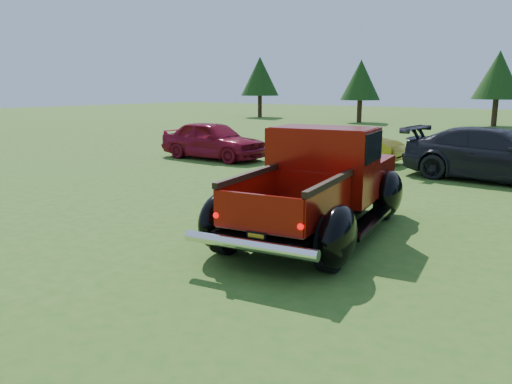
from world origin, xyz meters
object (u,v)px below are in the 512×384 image
at_px(pickup_truck, 323,181).
at_px(show_car_yellow, 350,144).
at_px(show_car_grey, 497,155).
at_px(tree_far_west, 260,76).
at_px(tree_mid_left, 498,75).
at_px(tree_west, 361,80).
at_px(show_car_red, 213,140).

bearing_deg(pickup_truck, show_car_yellow, 103.36).
bearing_deg(show_car_grey, tree_far_west, 50.57).
height_order(tree_mid_left, pickup_truck, tree_mid_left).
bearing_deg(show_car_grey, show_car_yellow, 80.58).
distance_m(tree_west, show_car_grey, 24.23).
height_order(tree_far_west, tree_mid_left, tree_far_west).
xyz_separation_m(pickup_truck, show_car_red, (-7.78, 5.79, -0.20)).
xyz_separation_m(tree_west, show_car_grey, (13.50, -19.98, -2.37)).
xyz_separation_m(tree_far_west, tree_west, (10.00, -1.00, -0.41)).
xyz_separation_m(tree_west, show_car_red, (4.17, -21.37, -2.41)).
height_order(tree_west, show_car_grey, tree_west).
height_order(tree_far_west, pickup_truck, tree_far_west).
distance_m(tree_far_west, show_car_grey, 31.62).
xyz_separation_m(tree_mid_left, show_car_yellow, (-0.50, -20.94, -2.77)).
bearing_deg(tree_far_west, show_car_yellow, -47.14).
relative_size(pickup_truck, show_car_grey, 1.05).
distance_m(pickup_truck, show_car_red, 9.70).
xyz_separation_m(pickup_truck, show_car_grey, (1.55, 7.18, -0.16)).
relative_size(tree_west, show_car_grey, 0.90).
distance_m(show_car_red, show_car_grey, 9.44).
bearing_deg(tree_mid_left, show_car_red, -101.69).
bearing_deg(tree_far_west, tree_west, -5.71).
bearing_deg(pickup_truck, tree_west, 104.36).
relative_size(show_car_yellow, show_car_grey, 0.73).
xyz_separation_m(tree_far_west, show_car_red, (14.17, -22.37, -2.82)).
distance_m(tree_west, show_car_red, 21.91).
bearing_deg(tree_mid_left, pickup_truck, -84.23).
height_order(tree_mid_left, show_car_grey, tree_mid_left).
bearing_deg(show_car_red, pickup_truck, -127.60).
bearing_deg(show_car_yellow, pickup_truck, -158.22).
height_order(tree_far_west, tree_west, tree_far_west).
bearing_deg(tree_far_west, pickup_truck, -52.07).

